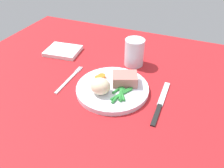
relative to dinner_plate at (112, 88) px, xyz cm
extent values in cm
cube|color=red|center=(0.15, 3.19, -1.80)|extent=(120.00, 90.00, 2.00)
cylinder|color=white|center=(0.00, 0.00, 0.00)|extent=(23.00, 23.00, 1.60)
cube|color=#B2756B|center=(3.11, 3.62, 2.51)|extent=(9.36, 8.25, 3.42)
ellipsoid|color=beige|center=(-2.07, -4.14, 3.30)|extent=(6.12, 5.55, 4.99)
cylinder|color=orange|center=(-5.24, 0.66, 1.28)|extent=(2.06, 2.06, 0.96)
cylinder|color=orange|center=(-5.02, 2.83, 1.29)|extent=(2.45, 2.45, 0.99)
cylinder|color=orange|center=(-5.39, 1.39, 1.32)|extent=(2.43, 2.43, 1.04)
cylinder|color=orange|center=(-5.90, 2.07, 1.20)|extent=(2.06, 2.06, 0.80)
cylinder|color=orange|center=(-5.09, 3.20, 1.25)|extent=(1.88, 1.88, 0.90)
cylinder|color=#2D8C38|center=(3.95, -2.73, 1.18)|extent=(4.10, 7.51, 0.76)
cylinder|color=#2D8C38|center=(3.58, -1.14, 1.25)|extent=(2.15, 7.35, 0.90)
cylinder|color=#2D8C38|center=(2.61, -0.37, 1.15)|extent=(2.67, 6.12, 0.69)
cylinder|color=#2D8C38|center=(3.97, -1.89, 1.24)|extent=(2.30, 7.55, 0.88)
cylinder|color=#2D8C38|center=(4.86, -1.85, 1.12)|extent=(3.46, 5.37, 0.64)
cylinder|color=#2D8C38|center=(4.04, -1.46, 1.13)|extent=(2.62, 7.07, 0.67)
cylinder|color=#2D8C38|center=(4.95, -1.14, 1.12)|extent=(3.01, 5.45, 0.64)
cylinder|color=#2D8C38|center=(3.72, -3.71, 1.19)|extent=(1.93, 7.62, 0.77)
cylinder|color=#2D8C38|center=(4.45, -2.83, 1.15)|extent=(2.09, 6.35, 0.70)
cylinder|color=#2D8C38|center=(4.10, -2.27, 1.21)|extent=(4.38, 6.29, 0.81)
cube|color=silver|center=(-15.72, -2.00, -0.60)|extent=(1.00, 13.00, 0.40)
cube|color=silver|center=(-16.32, 6.30, -0.60)|extent=(0.24, 3.60, 0.40)
cube|color=silver|center=(-15.92, 6.30, -0.60)|extent=(0.24, 3.60, 0.40)
cube|color=silver|center=(-15.52, 6.30, -0.60)|extent=(0.24, 3.60, 0.40)
cube|color=silver|center=(-15.12, 6.30, -0.60)|extent=(0.24, 3.60, 0.40)
cube|color=black|center=(15.72, -5.50, -0.60)|extent=(1.30, 9.00, 0.64)
cube|color=silver|center=(15.72, 4.50, -0.60)|extent=(1.70, 12.00, 0.40)
cylinder|color=silver|center=(1.38, 17.97, 4.20)|extent=(7.14, 7.14, 9.99)
cylinder|color=silver|center=(1.38, 17.97, 1.25)|extent=(6.57, 6.57, 4.10)
cube|color=white|center=(-28.11, 15.28, -0.03)|extent=(14.43, 12.42, 1.55)
camera|label=1|loc=(20.82, -50.04, 42.93)|focal=34.83mm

